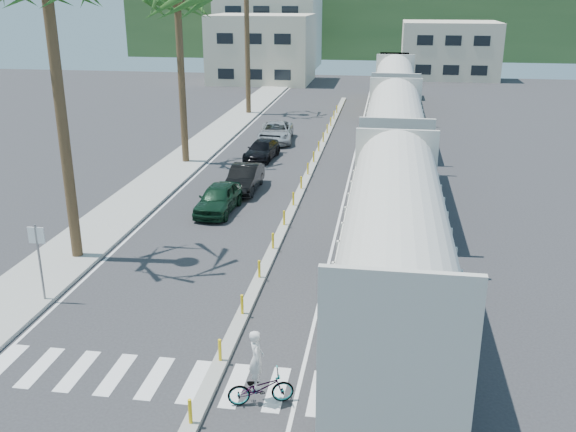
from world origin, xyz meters
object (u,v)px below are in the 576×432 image
(street_sign, at_px, (38,252))
(car_second, at_px, (244,178))
(car_lead, at_px, (218,198))
(cyclist, at_px, (260,381))

(street_sign, relative_size, car_second, 0.69)
(car_lead, relative_size, cyclist, 1.94)
(street_sign, relative_size, cyclist, 1.36)
(street_sign, distance_m, car_second, 15.23)
(street_sign, relative_size, car_lead, 0.70)
(car_second, bearing_deg, street_sign, -105.99)
(car_lead, bearing_deg, street_sign, -106.48)
(car_second, bearing_deg, car_lead, -97.56)
(car_second, relative_size, cyclist, 1.97)
(car_second, bearing_deg, cyclist, -76.45)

